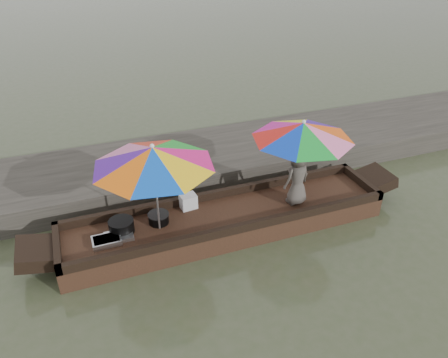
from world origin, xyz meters
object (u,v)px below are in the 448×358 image
object	(u,v)px
umbrella_bow	(156,189)
umbrella_stern	(300,161)
tray_scallop	(119,236)
boat_hull	(226,222)
tray_crayfish	(107,241)
charcoal_grill	(159,219)
cooking_pot	(121,226)
vendor	(298,177)
supply_bag	(188,201)

from	to	relation	value
umbrella_bow	umbrella_stern	size ratio (longest dim) A/B	1.10
umbrella_bow	tray_scallop	bearing A→B (deg)	-178.88
boat_hull	umbrella_stern	xyz separation A→B (m)	(1.38, 0.00, 0.95)
tray_crayfish	charcoal_grill	bearing A→B (deg)	15.27
charcoal_grill	cooking_pot	bearing A→B (deg)	-176.99
vendor	umbrella_bow	world-z (taller)	umbrella_bow
cooking_pot	tray_scallop	bearing A→B (deg)	-115.80
tray_scallop	umbrella_stern	size ratio (longest dim) A/B	0.26
tray_crayfish	umbrella_stern	size ratio (longest dim) A/B	0.26
vendor	tray_scallop	bearing A→B (deg)	-13.36
boat_hull	cooking_pot	distance (m)	1.80
tray_scallop	umbrella_stern	bearing A→B (deg)	0.23
boat_hull	charcoal_grill	xyz separation A→B (m)	(-1.15, 0.17, 0.25)
tray_scallop	vendor	xyz separation A→B (m)	(3.15, -0.08, 0.49)
tray_scallop	charcoal_grill	xyz separation A→B (m)	(0.70, 0.18, 0.05)
umbrella_stern	supply_bag	bearing A→B (deg)	167.73
charcoal_grill	vendor	size ratio (longest dim) A/B	0.33
charcoal_grill	umbrella_stern	bearing A→B (deg)	-3.81
boat_hull	umbrella_bow	bearing A→B (deg)	180.00
charcoal_grill	tray_scallop	bearing A→B (deg)	-165.37
vendor	supply_bag	bearing A→B (deg)	-27.39
charcoal_grill	umbrella_bow	size ratio (longest dim) A/B	0.18
umbrella_bow	umbrella_stern	xyz separation A→B (m)	(2.56, 0.00, 0.00)
tray_crayfish	supply_bag	bearing A→B (deg)	18.41
supply_bag	umbrella_bow	distance (m)	0.99
cooking_pot	vendor	world-z (taller)	vendor
vendor	charcoal_grill	bearing A→B (deg)	-18.01
supply_bag	umbrella_stern	size ratio (longest dim) A/B	0.16
cooking_pot	tray_crayfish	bearing A→B (deg)	-142.21
boat_hull	tray_crayfish	world-z (taller)	tray_crayfish
tray_scallop	umbrella_bow	world-z (taller)	umbrella_bow
cooking_pot	umbrella_bow	distance (m)	0.90
tray_scallop	charcoal_grill	size ratio (longest dim) A/B	1.33
vendor	umbrella_stern	bearing A→B (deg)	-140.20
supply_bag	charcoal_grill	bearing A→B (deg)	-157.07
umbrella_bow	boat_hull	bearing A→B (deg)	0.00
tray_scallop	vendor	bearing A→B (deg)	-1.50
cooking_pot	umbrella_bow	xyz separation A→B (m)	(0.60, -0.14, 0.67)
boat_hull	tray_scallop	xyz separation A→B (m)	(-1.85, -0.01, 0.21)
boat_hull	vendor	distance (m)	1.48
tray_crayfish	tray_scallop	bearing A→B (deg)	17.46
boat_hull	charcoal_grill	size ratio (longest dim) A/B	16.74
tray_crayfish	umbrella_bow	size ratio (longest dim) A/B	0.23
tray_crayfish	charcoal_grill	distance (m)	0.93
boat_hull	umbrella_bow	size ratio (longest dim) A/B	2.96
tray_crayfish	umbrella_stern	world-z (taller)	umbrella_stern
cooking_pot	vendor	size ratio (longest dim) A/B	0.40
supply_bag	umbrella_stern	distance (m)	2.08
tray_scallop	supply_bag	bearing A→B (deg)	18.56
cooking_pot	charcoal_grill	world-z (taller)	cooking_pot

